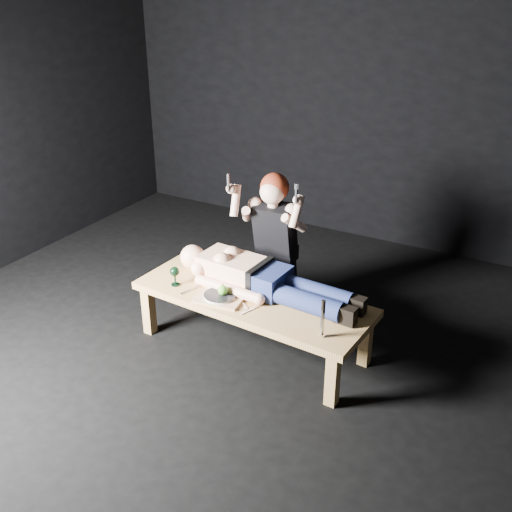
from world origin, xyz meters
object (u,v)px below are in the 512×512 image
Objects in this scene: serving_tray at (220,298)px; goblet at (175,276)px; table at (253,322)px; lying_man at (266,277)px; kneeling_woman at (279,240)px; carving_knife at (323,319)px.

goblet reaches higher than serving_tray.
table is 0.37m from lying_man.
table is 1.41× the size of kneeling_woman.
lying_man is (0.06, 0.10, 0.35)m from table.
lying_man is 1.34× the size of kneeling_woman.
kneeling_woman reaches higher than serving_tray.
lying_man is 6.18× the size of carving_knife.
serving_tray is 2.23× the size of goblet.
kneeling_woman is (-0.17, 0.52, 0.05)m from lying_man.
carving_knife is (0.77, -0.86, -0.04)m from kneeling_woman.
carving_knife reaches higher than serving_tray.
carving_knife is at bearing -26.63° from lying_man.
carving_knife is at bearing -4.61° from goblet.
kneeling_woman is 0.80m from serving_tray.
table is at bearing -116.05° from lying_man.
table is at bearing 14.05° from goblet.
kneeling_woman is at bearing 58.17° from goblet.
lying_man is 11.01× the size of goblet.
lying_man reaches higher than table.
carving_knife reaches higher than goblet.
kneeling_woman is at bearing 84.81° from serving_tray.
goblet is (-0.47, -0.76, -0.10)m from kneeling_woman.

